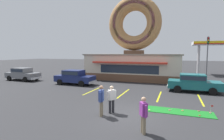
{
  "coord_description": "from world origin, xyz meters",
  "views": [
    {
      "loc": [
        2.63,
        -9.29,
        3.47
      ],
      "look_at": [
        -2.63,
        5.0,
        2.0
      ],
      "focal_mm": 28.0,
      "sensor_mm": 36.0,
      "label": 1
    }
  ],
  "objects": [
    {
      "name": "car_grey",
      "position": [
        -15.78,
        7.56,
        0.87
      ],
      "size": [
        4.6,
        2.07,
        1.6
      ],
      "color": "slate",
      "rests_on": "ground"
    },
    {
      "name": "donut_shop_building",
      "position": [
        -2.75,
        13.94,
        3.74
      ],
      "size": [
        12.3,
        6.75,
        10.96
      ],
      "color": "brown",
      "rests_on": "ground"
    },
    {
      "name": "putting_mat",
      "position": [
        2.73,
        1.5,
        0.01
      ],
      "size": [
        4.12,
        1.16,
        0.03
      ],
      "primitive_type": "cube",
      "color": "#197523",
      "rests_on": "ground"
    },
    {
      "name": "mini_donut_mid_centre",
      "position": [
        3.98,
        1.96,
        0.05
      ],
      "size": [
        0.13,
        0.13,
        0.04
      ],
      "primitive_type": "torus",
      "color": "#A5724C",
      "rests_on": "putting_mat"
    },
    {
      "name": "trash_bin",
      "position": [
        4.14,
        11.18,
        0.5
      ],
      "size": [
        0.57,
        0.57,
        0.97
      ],
      "color": "#51565B",
      "rests_on": "ground"
    },
    {
      "name": "mini_donut_far_centre",
      "position": [
        2.35,
        1.54,
        0.05
      ],
      "size": [
        0.13,
        0.13,
        0.04
      ],
      "primitive_type": "torus",
      "color": "#D8667F",
      "rests_on": "putting_mat"
    },
    {
      "name": "mini_donut_near_right",
      "position": [
        1.2,
        1.14,
        0.05
      ],
      "size": [
        0.13,
        0.13,
        0.04
      ],
      "primitive_type": "torus",
      "color": "#E5C666",
      "rests_on": "putting_mat"
    },
    {
      "name": "pedestrian_blue_sweater_man",
      "position": [
        -1.17,
        -0.68,
        0.95
      ],
      "size": [
        0.3,
        0.59,
        1.71
      ],
      "color": "#7F7056",
      "rests_on": "ground"
    },
    {
      "name": "mini_donut_mid_left",
      "position": [
        4.58,
        1.85,
        0.05
      ],
      "size": [
        0.13,
        0.13,
        0.04
      ],
      "primitive_type": "torus",
      "color": "#D8667F",
      "rests_on": "putting_mat"
    },
    {
      "name": "traffic_light_pole",
      "position": [
        6.75,
        18.62,
        3.71
      ],
      "size": [
        0.28,
        0.47,
        5.8
      ],
      "color": "#595B60",
      "rests_on": "ground"
    },
    {
      "name": "putting_flag_pin",
      "position": [
        4.57,
        1.57,
        0.44
      ],
      "size": [
        0.13,
        0.01,
        0.55
      ],
      "color": "silver",
      "rests_on": "putting_mat"
    },
    {
      "name": "gas_station_canopy",
      "position": [
        9.55,
        22.37,
        4.86
      ],
      "size": [
        9.0,
        4.46,
        5.3
      ],
      "color": "silver",
      "rests_on": "ground"
    },
    {
      "name": "mini_donut_far_left",
      "position": [
        3.08,
        1.7,
        0.05
      ],
      "size": [
        0.13,
        0.13,
        0.04
      ],
      "primitive_type": "torus",
      "color": "#D17F47",
      "rests_on": "putting_mat"
    },
    {
      "name": "ground_plane",
      "position": [
        0.0,
        0.0,
        0.0
      ],
      "size": [
        160.0,
        160.0,
        0.0
      ],
      "primitive_type": "plane",
      "color": "#2D2D30"
    },
    {
      "name": "golf_ball",
      "position": [
        2.48,
        1.75,
        0.05
      ],
      "size": [
        0.04,
        0.04,
        0.04
      ],
      "primitive_type": "sphere",
      "color": "white",
      "rests_on": "putting_mat"
    },
    {
      "name": "parking_stripe_centre",
      "position": [
        4.44,
        5.0,
        0.0
      ],
      "size": [
        0.12,
        3.6,
        0.01
      ],
      "primitive_type": "cube",
      "color": "yellow",
      "rests_on": "ground"
    },
    {
      "name": "pedestrian_hooded_kid",
      "position": [
        -0.8,
        -0.04,
        0.89
      ],
      "size": [
        0.45,
        0.45,
        1.61
      ],
      "color": "#232328",
      "rests_on": "ground"
    },
    {
      "name": "parking_stripe_left",
      "position": [
        -1.56,
        5.0,
        0.0
      ],
      "size": [
        0.12,
        3.6,
        0.01
      ],
      "primitive_type": "cube",
      "color": "yellow",
      "rests_on": "ground"
    },
    {
      "name": "car_navy",
      "position": [
        -7.93,
        7.31,
        0.87
      ],
      "size": [
        4.59,
        2.04,
        1.6
      ],
      "color": "navy",
      "rests_on": "ground"
    },
    {
      "name": "pedestrian_leather_jacket_man",
      "position": [
        1.39,
        -2.0,
        0.89
      ],
      "size": [
        0.4,
        0.52,
        1.62
      ],
      "color": "#7F7056",
      "rests_on": "ground"
    },
    {
      "name": "car_teal",
      "position": [
        4.15,
        7.75,
        0.87
      ],
      "size": [
        4.59,
        2.04,
        1.6
      ],
      "color": "#196066",
      "rests_on": "ground"
    },
    {
      "name": "mini_donut_mid_right",
      "position": [
        0.89,
        1.95,
        0.05
      ],
      "size": [
        0.13,
        0.13,
        0.04
      ],
      "primitive_type": "torus",
      "color": "#D17F47",
      "rests_on": "putting_mat"
    },
    {
      "name": "parking_stripe_mid_left",
      "position": [
        1.44,
        5.0,
        0.0
      ],
      "size": [
        0.12,
        3.6,
        0.01
      ],
      "primitive_type": "cube",
      "color": "yellow",
      "rests_on": "ground"
    },
    {
      "name": "parking_stripe_far_left",
      "position": [
        -4.56,
        5.0,
        0.0
      ],
      "size": [
        0.12,
        3.6,
        0.01
      ],
      "primitive_type": "cube",
      "color": "yellow",
      "rests_on": "ground"
    },
    {
      "name": "mini_donut_near_left",
      "position": [
        3.94,
        1.14,
        0.05
      ],
      "size": [
        0.13,
        0.13,
        0.04
      ],
      "primitive_type": "torus",
      "color": "brown",
      "rests_on": "putting_mat"
    }
  ]
}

